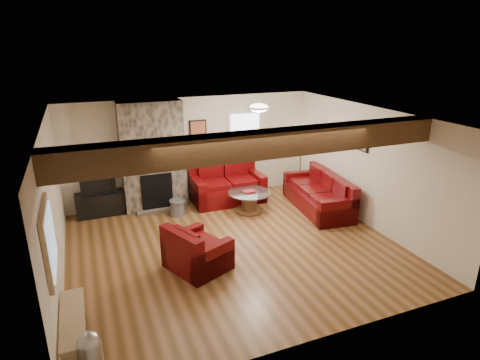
{
  "coord_description": "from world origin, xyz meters",
  "views": [
    {
      "loc": [
        -2.45,
        -6.36,
        3.72
      ],
      "look_at": [
        0.29,
        0.4,
        1.19
      ],
      "focal_mm": 30.0,
      "sensor_mm": 36.0,
      "label": 1
    }
  ],
  "objects_px": {
    "coffee_table": "(249,202)",
    "tv_cabinet": "(100,204)",
    "armchair_red": "(197,247)",
    "television": "(98,184)",
    "loveseat": "(227,183)",
    "floor_lamp": "(302,141)",
    "sofa_three": "(318,192)"
  },
  "relations": [
    {
      "from": "coffee_table",
      "to": "television",
      "type": "height_order",
      "value": "television"
    },
    {
      "from": "armchair_red",
      "to": "tv_cabinet",
      "type": "xyz_separation_m",
      "value": [
        -1.4,
        2.98,
        -0.13
      ]
    },
    {
      "from": "loveseat",
      "to": "floor_lamp",
      "type": "bearing_deg",
      "value": 4.34
    },
    {
      "from": "armchair_red",
      "to": "sofa_three",
      "type": "bearing_deg",
      "value": -89.88
    },
    {
      "from": "sofa_three",
      "to": "tv_cabinet",
      "type": "relative_size",
      "value": 2.07
    },
    {
      "from": "floor_lamp",
      "to": "armchair_red",
      "type": "bearing_deg",
      "value": -142.22
    },
    {
      "from": "loveseat",
      "to": "armchair_red",
      "type": "xyz_separation_m",
      "value": [
        -1.54,
        -2.68,
        -0.06
      ]
    },
    {
      "from": "television",
      "to": "floor_lamp",
      "type": "height_order",
      "value": "floor_lamp"
    },
    {
      "from": "sofa_three",
      "to": "television",
      "type": "height_order",
      "value": "television"
    },
    {
      "from": "sofa_three",
      "to": "coffee_table",
      "type": "relative_size",
      "value": 2.2
    },
    {
      "from": "tv_cabinet",
      "to": "coffee_table",
      "type": "bearing_deg",
      "value": -18.93
    },
    {
      "from": "loveseat",
      "to": "sofa_three",
      "type": "bearing_deg",
      "value": -34.21
    },
    {
      "from": "coffee_table",
      "to": "television",
      "type": "relative_size",
      "value": 1.31
    },
    {
      "from": "tv_cabinet",
      "to": "floor_lamp",
      "type": "relative_size",
      "value": 0.69
    },
    {
      "from": "loveseat",
      "to": "floor_lamp",
      "type": "distance_m",
      "value": 2.27
    },
    {
      "from": "sofa_three",
      "to": "armchair_red",
      "type": "bearing_deg",
      "value": -59.45
    },
    {
      "from": "loveseat",
      "to": "television",
      "type": "height_order",
      "value": "television"
    },
    {
      "from": "sofa_three",
      "to": "television",
      "type": "bearing_deg",
      "value": -100.96
    },
    {
      "from": "coffee_table",
      "to": "floor_lamp",
      "type": "relative_size",
      "value": 0.65
    },
    {
      "from": "coffee_table",
      "to": "tv_cabinet",
      "type": "relative_size",
      "value": 0.94
    },
    {
      "from": "coffee_table",
      "to": "tv_cabinet",
      "type": "xyz_separation_m",
      "value": [
        -3.18,
        1.09,
        0.02
      ]
    },
    {
      "from": "loveseat",
      "to": "armchair_red",
      "type": "height_order",
      "value": "loveseat"
    },
    {
      "from": "loveseat",
      "to": "coffee_table",
      "type": "height_order",
      "value": "loveseat"
    },
    {
      "from": "loveseat",
      "to": "tv_cabinet",
      "type": "height_order",
      "value": "loveseat"
    },
    {
      "from": "sofa_three",
      "to": "loveseat",
      "type": "height_order",
      "value": "loveseat"
    },
    {
      "from": "tv_cabinet",
      "to": "television",
      "type": "distance_m",
      "value": 0.48
    },
    {
      "from": "sofa_three",
      "to": "armchair_red",
      "type": "height_order",
      "value": "sofa_three"
    },
    {
      "from": "sofa_three",
      "to": "television",
      "type": "distance_m",
      "value": 4.97
    },
    {
      "from": "armchair_red",
      "to": "television",
      "type": "bearing_deg",
      "value": 1.76
    },
    {
      "from": "coffee_table",
      "to": "sofa_three",
      "type": "bearing_deg",
      "value": -15.98
    },
    {
      "from": "tv_cabinet",
      "to": "floor_lamp",
      "type": "distance_m",
      "value": 5.14
    },
    {
      "from": "loveseat",
      "to": "tv_cabinet",
      "type": "xyz_separation_m",
      "value": [
        -2.93,
        0.3,
        -0.19
      ]
    }
  ]
}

